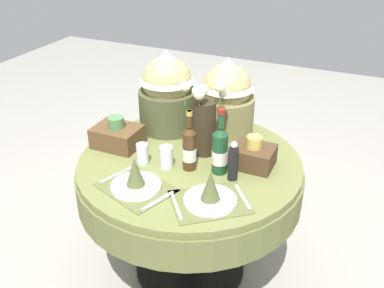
% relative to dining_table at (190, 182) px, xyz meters
% --- Properties ---
extents(ground, '(8.00, 8.00, 0.00)m').
position_rel_dining_table_xyz_m(ground, '(0.00, 0.00, -0.62)').
color(ground, '#9E998E').
extents(dining_table, '(1.20, 1.20, 0.76)m').
position_rel_dining_table_xyz_m(dining_table, '(0.00, 0.00, 0.00)').
color(dining_table, olive).
rests_on(dining_table, ground).
extents(place_setting_left, '(0.41, 0.36, 0.16)m').
position_rel_dining_table_xyz_m(place_setting_left, '(-0.12, -0.34, 0.19)').
color(place_setting_left, brown).
rests_on(place_setting_left, dining_table).
extents(place_setting_right, '(0.43, 0.41, 0.16)m').
position_rel_dining_table_xyz_m(place_setting_right, '(0.24, -0.30, 0.19)').
color(place_setting_right, brown).
rests_on(place_setting_right, dining_table).
extents(flower_vase, '(0.22, 0.17, 0.43)m').
position_rel_dining_table_xyz_m(flower_vase, '(0.04, 0.10, 0.34)').
color(flower_vase, '#332819').
rests_on(flower_vase, dining_table).
extents(wine_bottle_left, '(0.07, 0.07, 0.32)m').
position_rel_dining_table_xyz_m(wine_bottle_left, '(0.03, -0.08, 0.26)').
color(wine_bottle_left, '#422814').
rests_on(wine_bottle_left, dining_table).
extents(wine_bottle_centre, '(0.08, 0.08, 0.34)m').
position_rel_dining_table_xyz_m(wine_bottle_centre, '(0.18, -0.04, 0.27)').
color(wine_bottle_centre, '#194223').
rests_on(wine_bottle_centre, dining_table).
extents(tumbler_near_right, '(0.06, 0.06, 0.11)m').
position_rel_dining_table_xyz_m(tumbler_near_right, '(-0.21, -0.13, 0.20)').
color(tumbler_near_right, silver).
rests_on(tumbler_near_right, dining_table).
extents(tumbler_mid, '(0.07, 0.07, 0.12)m').
position_rel_dining_table_xyz_m(tumbler_mid, '(-0.08, -0.11, 0.20)').
color(tumbler_mid, silver).
rests_on(tumbler_mid, dining_table).
extents(pepper_mill, '(0.05, 0.05, 0.21)m').
position_rel_dining_table_xyz_m(pepper_mill, '(0.27, -0.08, 0.24)').
color(pepper_mill, black).
rests_on(pepper_mill, dining_table).
extents(gift_tub_back_left, '(0.34, 0.34, 0.48)m').
position_rel_dining_table_xyz_m(gift_tub_back_left, '(-0.28, 0.29, 0.39)').
color(gift_tub_back_left, '#474C2D').
rests_on(gift_tub_back_left, dining_table).
extents(gift_tub_back_centre, '(0.32, 0.32, 0.45)m').
position_rel_dining_table_xyz_m(gift_tub_back_centre, '(0.05, 0.40, 0.37)').
color(gift_tub_back_centre, olive).
rests_on(gift_tub_back_centre, dining_table).
extents(woven_basket_side_left, '(0.25, 0.19, 0.17)m').
position_rel_dining_table_xyz_m(woven_basket_side_left, '(-0.43, -0.02, 0.20)').
color(woven_basket_side_left, brown).
rests_on(woven_basket_side_left, dining_table).
extents(woven_basket_side_right, '(0.21, 0.17, 0.17)m').
position_rel_dining_table_xyz_m(woven_basket_side_right, '(0.32, 0.08, 0.20)').
color(woven_basket_side_right, '#47331E').
rests_on(woven_basket_side_right, dining_table).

